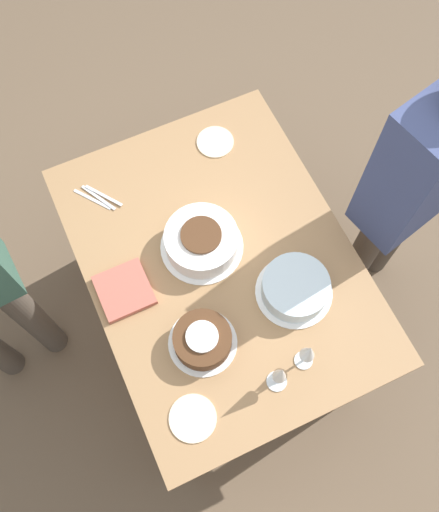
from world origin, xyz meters
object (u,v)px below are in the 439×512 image
object	(u,v)px
cake_center_white	(201,241)
cake_front_chocolate	(202,340)
wine_glass_near	(308,352)
cake_back_decorated	(295,288)
person_watching	(417,182)
wine_glass_far	(280,374)

from	to	relation	value
cake_center_white	cake_front_chocolate	distance (m)	0.37
cake_center_white	wine_glass_near	distance (m)	0.56
cake_back_decorated	person_watching	world-z (taller)	person_watching
person_watching	cake_center_white	bearing A→B (deg)	-25.91
cake_front_chocolate	person_watching	size ratio (longest dim) A/B	0.16
cake_center_white	wine_glass_near	world-z (taller)	wine_glass_near
cake_center_white	person_watching	size ratio (longest dim) A/B	0.20
wine_glass_far	person_watching	distance (m)	0.85
person_watching	cake_front_chocolate	bearing A→B (deg)	-3.18
cake_back_decorated	wine_glass_far	size ratio (longest dim) A/B	1.41
wine_glass_near	person_watching	xyz separation A→B (m)	(-0.37, 0.63, 0.06)
cake_back_decorated	wine_glass_near	world-z (taller)	wine_glass_near
cake_center_white	person_watching	bearing A→B (deg)	77.64
cake_center_white	wine_glass_near	bearing A→B (deg)	14.72
wine_glass_near	wine_glass_far	distance (m)	0.12
cake_back_decorated	wine_glass_near	bearing A→B (deg)	-20.13
cake_center_white	wine_glass_near	size ratio (longest dim) A/B	1.69
cake_front_chocolate	person_watching	distance (m)	0.94
wine_glass_near	wine_glass_far	xyz separation A→B (m)	(0.03, -0.12, 0.01)
cake_center_white	wine_glass_far	xyz separation A→B (m)	(0.56, 0.03, 0.08)
wine_glass_far	person_watching	world-z (taller)	person_watching
cake_center_white	cake_back_decorated	distance (m)	0.38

